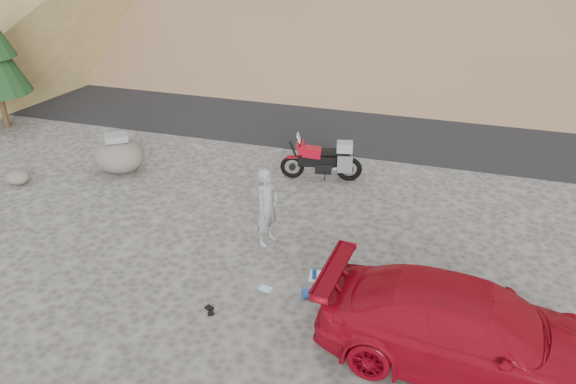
{
  "coord_description": "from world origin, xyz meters",
  "views": [
    {
      "loc": [
        3.86,
        -10.26,
        7.03
      ],
      "look_at": [
        0.43,
        0.82,
        1.0
      ],
      "focal_mm": 35.0,
      "sensor_mm": 36.0,
      "label": 1
    }
  ],
  "objects_px": {
    "motorcycle": "(325,160)",
    "man": "(268,242)",
    "red_car": "(463,364)",
    "boulder": "(119,155)"
  },
  "relations": [
    {
      "from": "man",
      "to": "boulder",
      "type": "bearing_deg",
      "value": 83.21
    },
    {
      "from": "motorcycle",
      "to": "man",
      "type": "bearing_deg",
      "value": -109.25
    },
    {
      "from": "motorcycle",
      "to": "boulder",
      "type": "bearing_deg",
      "value": -179.96
    },
    {
      "from": "motorcycle",
      "to": "boulder",
      "type": "xyz_separation_m",
      "value": [
        -5.82,
        -1.24,
        -0.09
      ]
    },
    {
      "from": "motorcycle",
      "to": "red_car",
      "type": "height_order",
      "value": "motorcycle"
    },
    {
      "from": "motorcycle",
      "to": "boulder",
      "type": "height_order",
      "value": "motorcycle"
    },
    {
      "from": "motorcycle",
      "to": "man",
      "type": "height_order",
      "value": "motorcycle"
    },
    {
      "from": "man",
      "to": "red_car",
      "type": "xyz_separation_m",
      "value": [
        4.46,
        -2.67,
        0.0
      ]
    },
    {
      "from": "man",
      "to": "red_car",
      "type": "height_order",
      "value": "man"
    },
    {
      "from": "red_car",
      "to": "boulder",
      "type": "xyz_separation_m",
      "value": [
        -9.82,
        5.03,
        0.5
      ]
    }
  ]
}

